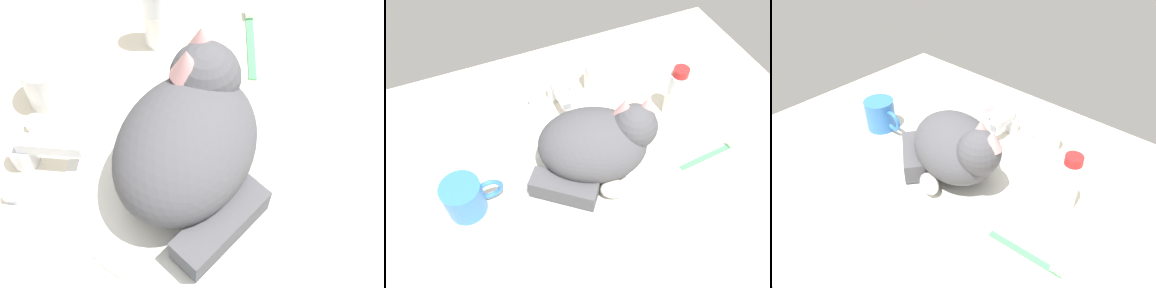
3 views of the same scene
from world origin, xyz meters
TOP-DOWN VIEW (x-y plane):
  - ground_plane at (0.00, 0.00)cm, footprint 110.00×82.50cm
  - sink_basin at (0.00, 0.00)cm, footprint 32.86×32.86cm
  - faucet at (0.00, 20.85)cm, footprint 13.97×10.37cm
  - cat at (1.03, -0.57)cm, footprint 29.11×23.38cm
  - coffee_mug at (-26.64, 0.44)cm, footprint 11.70×7.75cm
  - rinse_cup at (11.00, 21.34)cm, footprint 6.34×6.34cm
  - soap_dish at (-11.70, 23.57)cm, footprint 9.00×6.40cm
  - soap_bar at (-11.70, 23.57)cm, footprint 6.86×4.69cm
  - toothpaste_bottle at (24.00, 6.84)cm, footprint 4.22×4.22cm
  - toothbrush at (25.60, -8.00)cm, footprint 14.92×2.36cm

SIDE VIEW (x-z plane):
  - ground_plane at x=0.00cm, z-range -3.00..0.00cm
  - sink_basin at x=0.00cm, z-range 0.00..0.72cm
  - toothbrush at x=25.60cm, z-range -0.28..1.32cm
  - soap_dish at x=-11.70cm, z-range 0.00..1.20cm
  - soap_bar at x=-11.70cm, z-range 1.20..3.49cm
  - faucet at x=0.00cm, z-range -0.37..5.51cm
  - rinse_cup at x=11.00cm, z-range 0.00..7.53cm
  - coffee_mug at x=-26.64cm, z-range 0.00..8.06cm
  - toothpaste_bottle at x=24.00cm, z-range -0.46..12.88cm
  - cat at x=1.03cm, z-range -0.39..15.77cm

